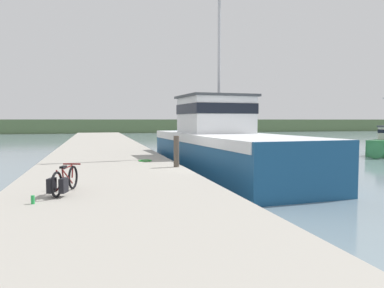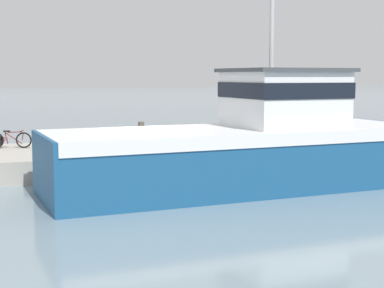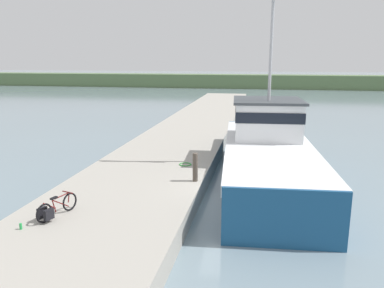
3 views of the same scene
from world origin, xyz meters
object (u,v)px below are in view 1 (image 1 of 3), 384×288
Objects in this scene: mooring_post at (176,151)px; bicycle_touring at (63,182)px; water_bottle_on_curb at (33,200)px; fishing_boat_main at (222,144)px.

bicycle_touring is at bearing -130.13° from mooring_post.
mooring_post is at bearing 51.33° from water_bottle_on_curb.
water_bottle_on_curb is (-0.53, -0.90, -0.22)m from bicycle_touring.
bicycle_touring is 5.77m from mooring_post.
fishing_boat_main is 12.42× the size of mooring_post.
bicycle_touring is (-6.60, -7.50, -0.30)m from fishing_boat_main.
mooring_post is (-2.89, -3.10, -0.02)m from fishing_boat_main.
fishing_boat_main is 10.00m from bicycle_touring.
fishing_boat_main is at bearing 65.31° from bicycle_touring.
water_bottle_on_curb is at bearing -134.32° from fishing_boat_main.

